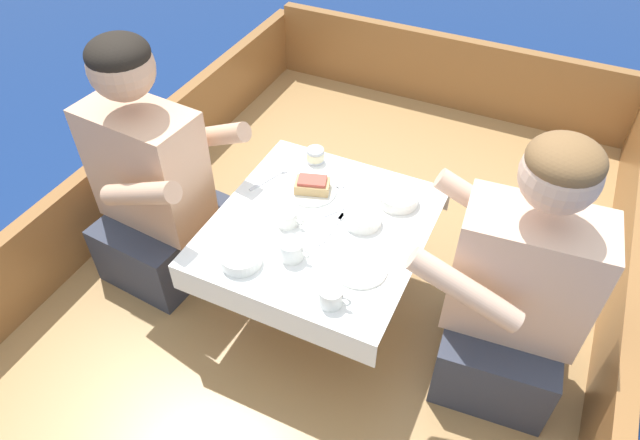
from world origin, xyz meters
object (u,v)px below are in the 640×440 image
Objects in this scene: person_port at (154,187)px; sandwich at (312,185)px; coffee_cup_center at (332,296)px; tin_can at (315,155)px; coffee_cup_port at (292,250)px; coffee_cup_starboard at (287,217)px; person_starboard at (514,293)px.

sandwich is at bearing 24.08° from person_port.
tin_can is (-0.33, 0.58, -0.00)m from coffee_cup_center.
coffee_cup_port is at bearing -5.72° from person_port.
coffee_cup_starboard is 0.36m from coffee_cup_center.
person_starboard is at bearing 4.80° from coffee_cup_starboard.
person_port is 7.17× the size of sandwich.
coffee_cup_port reaches higher than sandwich.
person_starboard is 9.54× the size of coffee_cup_center.
person_starboard is (1.29, 0.07, -0.02)m from person_port.
coffee_cup_port is at bearing -56.94° from coffee_cup_starboard.
person_port is 0.85m from coffee_cup_center.
person_port reaches higher than coffee_cup_center.
person_starboard is at bearing 8.09° from person_port.
tin_can is at bearing 100.38° from coffee_cup_starboard.
sandwich reaches higher than tin_can.
person_starboard reaches higher than sandwich.
coffee_cup_starboard is (-0.74, -0.06, 0.07)m from person_starboard.
coffee_cup_center is (0.81, -0.23, 0.06)m from person_port.
coffee_cup_starboard is (-0.08, 0.13, -0.01)m from coffee_cup_port.
person_port is 1.03× the size of person_starboard.
coffee_cup_port reaches higher than coffee_cup_center.
tin_can is at bearing 107.23° from coffee_cup_port.
coffee_cup_center reaches higher than coffee_cup_starboard.
person_starboard is 14.13× the size of tin_can.
coffee_cup_starboard is 1.00× the size of coffee_cup_center.
person_port is 9.37× the size of coffee_cup_port.
coffee_cup_center reaches higher than tin_can.
tin_can is at bearing 112.24° from sandwich.
person_port is at bearing 169.47° from coffee_cup_port.
sandwich is 1.37× the size of coffee_cup_center.
tin_can is (-0.07, 0.16, -0.00)m from sandwich.
person_port reaches higher than coffee_cup_starboard.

